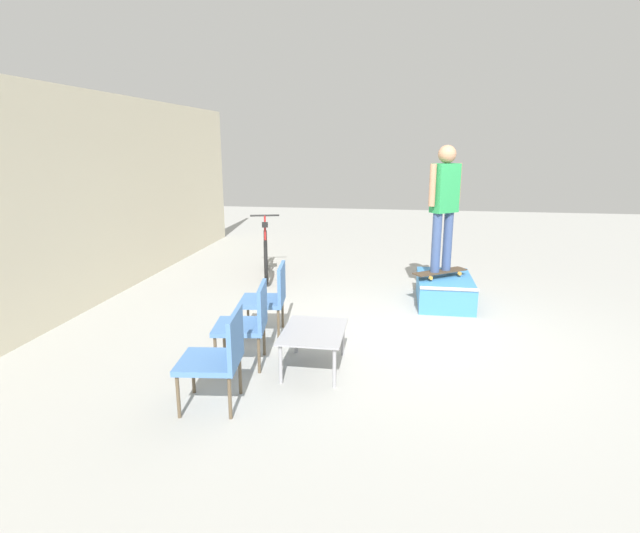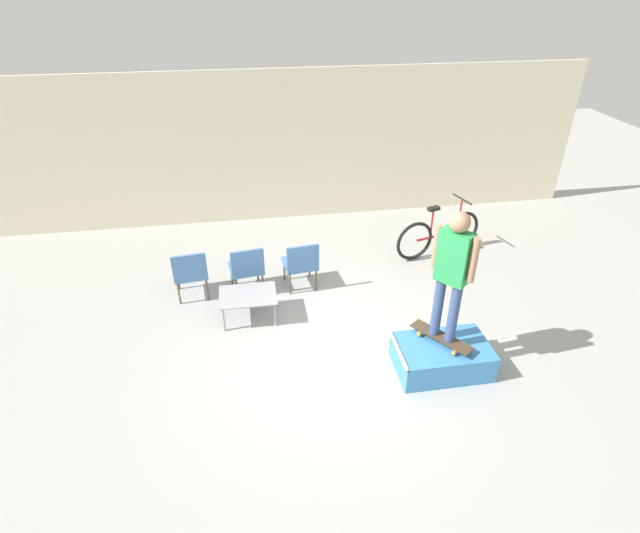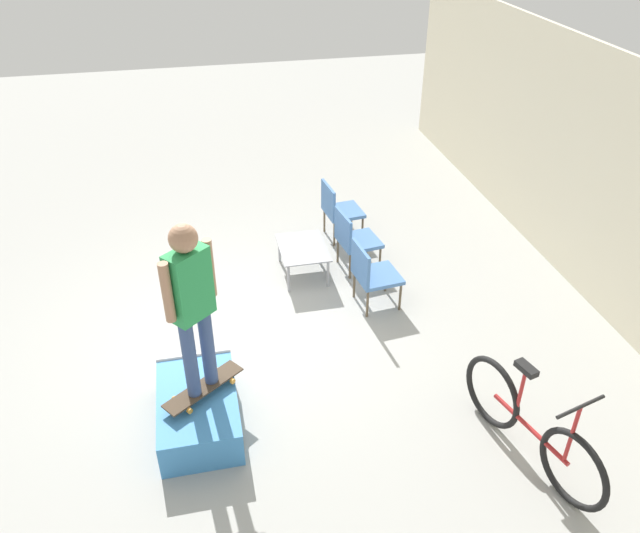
% 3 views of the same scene
% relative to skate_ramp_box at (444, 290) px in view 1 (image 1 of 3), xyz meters
% --- Properties ---
extents(ground_plane, '(24.00, 24.00, 0.00)m').
position_rel_skate_ramp_box_xyz_m(ground_plane, '(-1.39, 0.50, -0.19)').
color(ground_plane, '#A8A8A3').
extents(house_wall_back, '(12.00, 0.06, 3.00)m').
position_rel_skate_ramp_box_xyz_m(house_wall_back, '(-1.39, 5.00, 1.31)').
color(house_wall_back, beige).
rests_on(house_wall_back, ground_plane).
extents(skate_ramp_box, '(1.24, 0.77, 0.41)m').
position_rel_skate_ramp_box_xyz_m(skate_ramp_box, '(0.00, 0.00, 0.00)').
color(skate_ramp_box, '#3D84C6').
rests_on(skate_ramp_box, ground_plane).
extents(skateboard_on_ramp, '(0.67, 0.81, 0.07)m').
position_rel_skate_ramp_box_xyz_m(skateboard_on_ramp, '(-0.01, 0.08, 0.27)').
color(skateboard_on_ramp, '#473828').
rests_on(skateboard_on_ramp, skate_ramp_box).
extents(person_skater, '(0.40, 0.46, 1.78)m').
position_rel_skate_ramp_box_xyz_m(person_skater, '(-0.01, 0.08, 1.34)').
color(person_skater, '#384C7A').
rests_on(person_skater, skateboard_on_ramp).
extents(coffee_table, '(0.85, 0.63, 0.42)m').
position_rel_skate_ramp_box_xyz_m(coffee_table, '(-2.47, 1.53, 0.18)').
color(coffee_table, '#9E9EA3').
rests_on(coffee_table, ground_plane).
extents(patio_chair_left, '(0.58, 0.58, 0.87)m').
position_rel_skate_ramp_box_xyz_m(patio_chair_left, '(-3.34, 2.22, 0.30)').
color(patio_chair_left, brown).
rests_on(patio_chair_left, ground_plane).
extents(patio_chair_center, '(0.59, 0.59, 0.87)m').
position_rel_skate_ramp_box_xyz_m(patio_chair_center, '(-2.46, 2.22, 0.30)').
color(patio_chair_center, brown).
rests_on(patio_chair_center, ground_plane).
extents(patio_chair_right, '(0.58, 0.58, 0.87)m').
position_rel_skate_ramp_box_xyz_m(patio_chair_right, '(-1.58, 2.22, 0.30)').
color(patio_chair_right, brown).
rests_on(patio_chair_right, ground_plane).
extents(bicycle, '(1.74, 0.63, 1.03)m').
position_rel_skate_ramp_box_xyz_m(bicycle, '(1.05, 2.96, 0.20)').
color(bicycle, black).
rests_on(bicycle, ground_plane).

